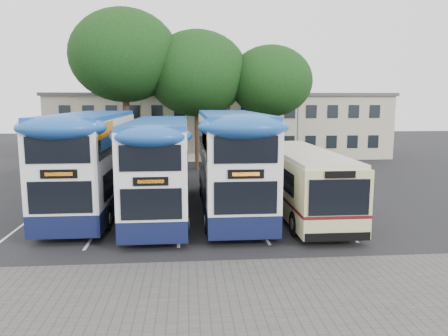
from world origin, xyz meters
TOP-DOWN VIEW (x-y plane):
  - ground at (0.00, 0.00)m, footprint 120.00×120.00m
  - paving_strip at (-2.00, -5.00)m, footprint 40.00×6.00m
  - bay_lines at (-3.75, 5.00)m, footprint 14.12×11.00m
  - depot_building at (0.00, 26.99)m, footprint 32.40×8.40m
  - lamp_post at (6.00, 19.97)m, footprint 0.25×1.05m
  - tree_left at (-8.00, 17.76)m, footprint 8.17×8.17m
  - tree_mid at (-2.51, 18.22)m, footprint 7.82×7.82m
  - tree_right at (3.17, 17.82)m, footprint 6.53×6.53m
  - bus_dd_left at (-8.10, 5.79)m, footprint 2.84×11.71m
  - bus_dd_mid at (-4.68, 4.56)m, footprint 2.67×11.01m
  - bus_dd_right at (-1.25, 5.11)m, footprint 2.86×11.79m
  - bus_single at (2.18, 4.18)m, footprint 2.67×10.47m

SIDE VIEW (x-z plane):
  - ground at x=0.00m, z-range 0.00..0.00m
  - paving_strip at x=-2.00m, z-range 0.00..0.01m
  - bay_lines at x=-3.75m, z-range 0.00..0.01m
  - bus_single at x=2.18m, z-range 0.21..3.33m
  - bus_dd_mid at x=-4.68m, z-range 0.23..4.82m
  - bus_dd_left at x=-8.10m, z-range 0.25..5.13m
  - bus_dd_right at x=-1.25m, z-range 0.25..5.17m
  - depot_building at x=0.00m, z-range 0.05..6.25m
  - lamp_post at x=6.00m, z-range 0.55..9.61m
  - tree_right at x=3.17m, z-range 2.09..11.86m
  - tree_mid at x=-2.51m, z-range 2.11..13.00m
  - tree_left at x=-8.00m, z-range 2.67..14.98m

